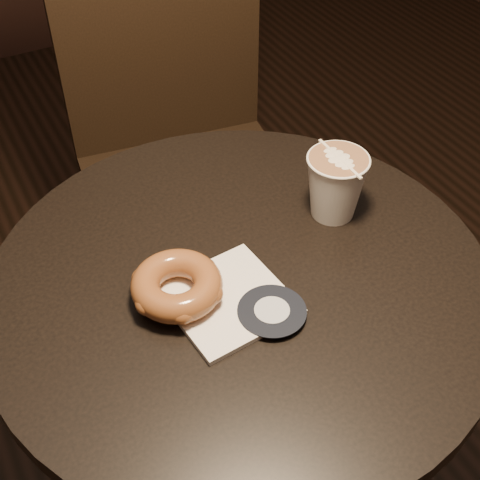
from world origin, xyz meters
The scene contains 5 objects.
cafe_table centered at (0.00, 0.00, 0.55)m, with size 0.70×0.70×0.75m.
chair centered at (0.16, 0.59, 0.61)m, with size 0.49×0.49×1.10m.
pastry_bag centered at (-0.04, -0.04, 0.75)m, with size 0.15×0.15×0.01m, color white.
doughnut centered at (-0.09, 0.00, 0.78)m, with size 0.12×0.12×0.04m, color brown.
latte_cup centered at (0.18, 0.05, 0.80)m, with size 0.09×0.09×0.10m, color silver, non-canonical shape.
Camera 1 is at (-0.30, -0.56, 1.42)m, focal length 50.00 mm.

